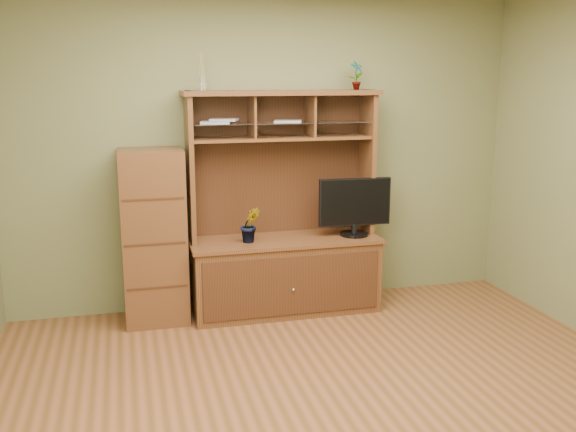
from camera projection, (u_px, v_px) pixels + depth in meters
name	position (u px, v px, depth m)	size (l,w,h in m)	color
room	(342.00, 193.00, 3.74)	(4.54, 4.04, 2.74)	brown
media_hutch	(284.00, 252.00, 5.57)	(1.66, 0.61, 1.90)	#452113
monitor	(355.00, 206.00, 5.56)	(0.64, 0.25, 0.51)	black
orchid_plant	(250.00, 225.00, 5.35)	(0.17, 0.13, 0.30)	#2C5E20
top_plant	(356.00, 75.00, 5.48)	(0.13, 0.09, 0.24)	#336A25
reed_diffuser	(202.00, 76.00, 5.16)	(0.06, 0.06, 0.30)	silver
magazines	(242.00, 121.00, 5.32)	(0.89, 0.24, 0.04)	#A7A7AC
side_cabinet	(154.00, 237.00, 5.27)	(0.52, 0.47, 1.44)	#452113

